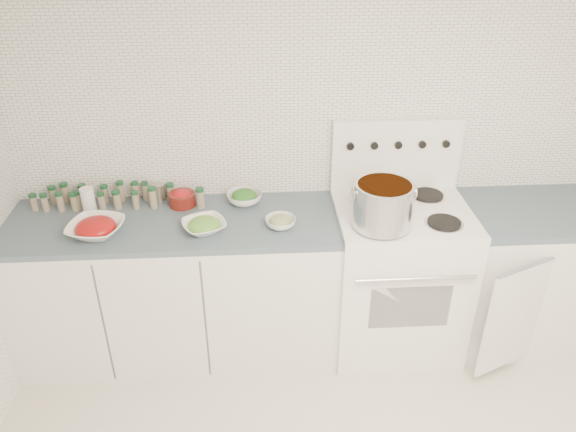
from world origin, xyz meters
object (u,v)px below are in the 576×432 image
(stove, at_px, (396,272))
(bowl_tomato, at_px, (96,228))
(stock_pot, at_px, (383,203))
(bowl_snowpea, at_px, (204,225))

(stove, bearing_deg, bowl_tomato, -176.17)
(stock_pot, relative_size, bowl_tomato, 0.99)
(stove, distance_m, bowl_snowpea, 1.20)
(bowl_snowpea, bearing_deg, stock_pot, -4.37)
(stove, distance_m, bowl_tomato, 1.74)
(stock_pot, height_order, bowl_tomato, stock_pot)
(bowl_tomato, bearing_deg, stock_pot, -2.55)
(bowl_tomato, bearing_deg, bowl_snowpea, 0.47)
(stove, relative_size, bowl_snowpea, 4.62)
(stock_pot, xyz_separation_m, bowl_snowpea, (-0.95, 0.07, -0.14))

